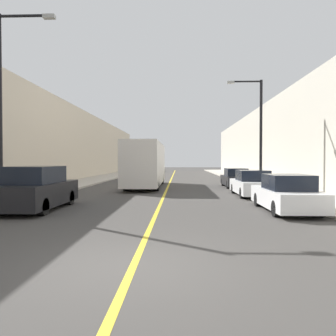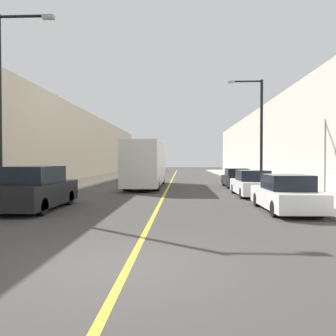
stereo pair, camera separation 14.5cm
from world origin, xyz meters
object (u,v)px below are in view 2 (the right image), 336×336
parked_suv_left (36,190)px  car_right_mid (252,184)px  street_lamp_left (4,99)px  car_right_far (236,179)px  street_lamp_right (259,127)px  car_right_near (285,195)px  bus (147,164)px

parked_suv_left → car_right_mid: (10.41, 5.91, -0.17)m
car_right_mid → street_lamp_left: 13.78m
parked_suv_left → street_lamp_left: (-1.35, -0.03, 3.88)m
parked_suv_left → car_right_far: parked_suv_left is taller
car_right_far → parked_suv_left: bearing=-130.5°
street_lamp_left → street_lamp_right: (13.03, 9.82, -0.24)m
parked_suv_left → car_right_mid: parked_suv_left is taller
car_right_near → car_right_mid: 5.97m
car_right_near → car_right_mid: bearing=91.0°
car_right_mid → car_right_far: car_right_mid is taller
car_right_mid → street_lamp_right: 5.59m
parked_suv_left → car_right_near: 10.52m
bus → car_right_near: size_ratio=2.34×
parked_suv_left → car_right_mid: 11.97m
parked_suv_left → street_lamp_left: 4.11m
car_right_far → street_lamp_left: (-11.89, -12.39, 4.07)m
car_right_near → street_lamp_right: street_lamp_right is taller
bus → car_right_far: bearing=0.2°
bus → street_lamp_right: bearing=-17.2°
bus → parked_suv_left: size_ratio=2.21×
car_right_near → street_lamp_right: (1.17, 9.85, 3.81)m
car_right_near → car_right_mid: car_right_mid is taller
car_right_mid → street_lamp_left: (-11.76, -5.94, 4.05)m
bus → street_lamp_right: size_ratio=1.41×
parked_suv_left → street_lamp_left: bearing=-178.6°
parked_suv_left → car_right_near: (10.52, -0.06, -0.17)m
car_right_mid → street_lamp_left: size_ratio=0.57×
street_lamp_left → car_right_near: bearing=-0.1°
street_lamp_left → street_lamp_right: 16.32m
bus → parked_suv_left: bus is taller
parked_suv_left → car_right_far: bearing=49.5°
car_right_near → car_right_far: car_right_near is taller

